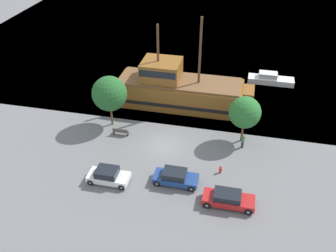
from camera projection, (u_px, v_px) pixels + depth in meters
ground_plane at (165, 145)px, 40.21m from camera, size 160.00×160.00×0.00m
water_surface at (214, 17)px, 75.72m from camera, size 80.00×80.00×0.00m
pirate_ship at (178, 89)px, 46.30m from camera, size 16.69×5.21×11.35m
moored_boat_dockside at (270, 79)px, 51.89m from camera, size 6.23×1.91×1.50m
parked_car_curb_front at (175, 177)px, 35.00m from camera, size 4.18×1.87×1.39m
parked_car_curb_mid at (228, 199)px, 32.68m from camera, size 4.54×1.83×1.37m
parked_car_curb_rear at (108, 176)px, 35.16m from camera, size 3.91×1.89×1.45m
fire_hydrant at (220, 169)px, 36.36m from camera, size 0.42×0.25×0.76m
bench_promenade_east at (121, 132)px, 41.60m from camera, size 1.76×0.45×0.85m
pedestrian_walking_near at (243, 141)px, 39.50m from camera, size 0.32×0.32×1.59m
tree_row_east at (109, 94)px, 41.34m from camera, size 3.93×3.93×6.03m
tree_row_mideast at (245, 112)px, 38.93m from camera, size 3.38×3.38×5.32m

